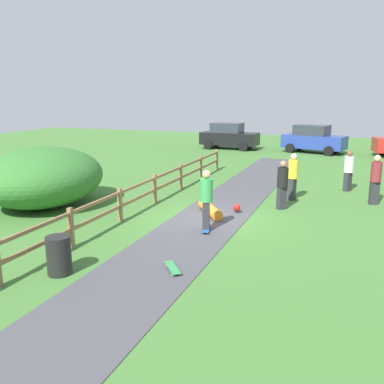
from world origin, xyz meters
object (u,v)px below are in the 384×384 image
Objects in this scene: bush_large at (43,177)px; skater_fallen at (212,209)px; trash_bin at (59,255)px; skateboard_loose at (173,268)px; bystander_yellow at (293,174)px; skater_riding at (206,197)px; parked_car_black at (229,136)px; bystander_maroon at (376,177)px; bystander_black at (282,183)px; bystander_white at (349,169)px; parked_car_blue at (313,139)px.

skater_fallen is (6.16, 0.98, -0.88)m from bush_large.
trash_bin reaches higher than skateboard_loose.
bush_large is 2.65× the size of bystander_yellow.
bush_large reaches higher than skater_riding.
parked_car_black is (-6.64, 14.22, -0.05)m from bystander_yellow.
bush_large is 2.60× the size of bystander_maroon.
skateboard_loose is 22.76m from parked_car_black.
bush_large is at bearing 173.45° from skater_riding.
parked_car_black is at bearing 112.40° from bystander_black.
bystander_yellow is (2.23, 3.16, 0.81)m from skater_fallen.
skater_riding is at bearing -110.68° from bystander_yellow.
bush_large is 2.62× the size of skater_riding.
bystander_maroon is (0.98, -2.03, 0.08)m from bystander_white.
skater_fallen is at bearing -141.87° from bystander_black.
trash_bin is 8.43m from bystander_black.
skater_riding is at bearing -116.76° from bystander_black.
bystander_yellow is at bearing 66.22° from trash_bin.
bystander_maroon is (4.80, 5.26, -0.02)m from skater_riding.
skateboard_loose is at bearing -85.64° from skater_riding.
skater_riding reaches higher than bystander_yellow.
bush_large reaches higher than skateboard_loose.
bush_large reaches higher than skater_fallen.
parked_car_black is (-9.59, 13.85, -0.07)m from bystander_maroon.
parked_car_black reaches higher than skateboard_loose.
trash_bin is at bearing -98.33° from parked_car_blue.
bystander_maroon reaches higher than bystander_white.
bystander_yellow is 0.40× the size of parked_car_blue.
skater_fallen is 7.01m from bystander_white.
trash_bin is 12.89m from bystander_white.
skater_fallen is 2.09× the size of skateboard_loose.
bush_large is 6.58m from skater_riding.
skater_riding is 3.77m from bystander_black.
parked_car_blue reaches higher than skater_fallen.
bystander_maroon reaches higher than bystander_yellow.
parked_car_blue is (1.27, 19.12, -0.09)m from skater_riding.
parked_car_black reaches higher than bystander_white.
parked_car_blue reaches higher than bystander_white.
bystander_yellow is 15.69m from parked_car_black.
bush_large is at bearing -153.72° from bystander_yellow.
trash_bin is 23.50m from parked_car_blue.
skater_riding is at bearing -75.92° from parked_car_black.
skateboard_loose is at bearing 24.08° from trash_bin.
skateboard_loose is 0.41× the size of bystander_yellow.
skateboard_loose is 0.17× the size of parked_car_blue.
trash_bin is at bearing -117.04° from bystander_black.
bystander_yellow is at bearing 78.56° from skateboard_loose.
bush_large is 12.25m from bystander_white.
skater_riding is 1.05× the size of bystander_black.
parked_car_blue reaches higher than skateboard_loose.
parked_car_blue is at bearing 84.56° from skater_fallen.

